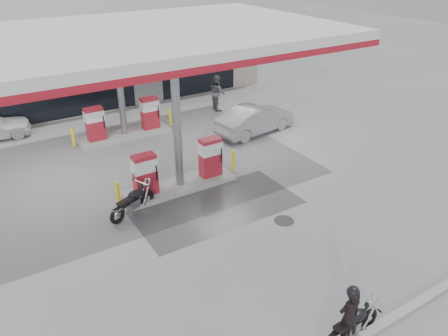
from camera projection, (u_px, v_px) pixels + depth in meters
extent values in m
plane|color=gray|center=(205.00, 211.00, 15.71)|extent=(90.00, 90.00, 0.00)
cube|color=#4C4C4F|center=(217.00, 207.00, 15.95)|extent=(6.00, 3.00, 0.00)
cylinder|color=#38383A|center=(284.00, 221.00, 15.15)|extent=(0.70, 0.70, 0.01)
cube|color=#B9B09B|center=(75.00, 63.00, 26.84)|extent=(22.00, 8.00, 4.00)
cube|color=black|center=(97.00, 89.00, 24.08)|extent=(18.00, 0.10, 2.60)
cube|color=#AA1423|center=(92.00, 51.00, 23.06)|extent=(22.00, 0.25, 1.00)
cube|color=navy|center=(207.00, 38.00, 26.33)|extent=(3.50, 0.12, 0.80)
cube|color=gray|center=(148.00, 86.00, 25.60)|extent=(1.80, 0.14, 2.20)
cube|color=silver|center=(139.00, 38.00, 17.04)|extent=(16.00, 10.00, 0.60)
cube|color=#AA1423|center=(201.00, 70.00, 13.40)|extent=(16.00, 0.12, 0.24)
cube|color=#AA1423|center=(100.00, 24.00, 20.85)|extent=(16.00, 0.12, 0.24)
cylinder|color=gray|center=(177.00, 126.00, 16.03)|extent=(0.32, 0.32, 5.00)
cylinder|color=gray|center=(120.00, 86.00, 20.54)|extent=(0.32, 0.32, 5.00)
cube|color=#9E9E99|center=(180.00, 186.00, 17.18)|extent=(4.50, 1.30, 0.18)
cube|color=maroon|center=(145.00, 175.00, 16.11)|extent=(0.85, 0.48, 1.60)
cube|color=maroon|center=(210.00, 157.00, 17.43)|extent=(0.85, 0.48, 1.60)
cube|color=silver|center=(144.00, 165.00, 15.92)|extent=(0.88, 0.52, 0.50)
cube|color=silver|center=(210.00, 148.00, 17.25)|extent=(0.88, 0.52, 0.50)
cylinder|color=yellow|center=(118.00, 193.00, 15.79)|extent=(0.14, 0.14, 0.90)
cylinder|color=yellow|center=(233.00, 160.00, 18.15)|extent=(0.14, 0.14, 0.90)
cube|color=#9E9E99|center=(125.00, 135.00, 21.69)|extent=(4.50, 1.30, 0.18)
cube|color=maroon|center=(95.00, 124.00, 20.62)|extent=(0.85, 0.48, 1.60)
cube|color=maroon|center=(150.00, 113.00, 21.94)|extent=(0.85, 0.48, 1.60)
cube|color=silver|center=(94.00, 116.00, 20.44)|extent=(0.88, 0.52, 0.50)
cube|color=silver|center=(149.00, 105.00, 21.76)|extent=(0.88, 0.52, 0.50)
cylinder|color=yellow|center=(73.00, 137.00, 20.31)|extent=(0.14, 0.14, 0.90)
cylinder|color=yellow|center=(170.00, 117.00, 22.67)|extent=(0.14, 0.14, 0.90)
torus|color=black|center=(368.00, 318.00, 10.85)|extent=(0.57, 0.15, 0.56)
cube|color=gray|center=(352.00, 327.00, 10.52)|extent=(0.38, 0.24, 0.28)
cube|color=black|center=(348.00, 327.00, 10.40)|extent=(0.85, 0.12, 0.08)
ellipsoid|color=black|center=(358.00, 315.00, 10.45)|extent=(0.54, 0.32, 0.26)
cube|color=black|center=(344.00, 325.00, 10.24)|extent=(0.52, 0.24, 0.09)
cylinder|color=silver|center=(367.00, 302.00, 10.46)|extent=(0.06, 0.72, 0.03)
sphere|color=silver|center=(370.00, 303.00, 10.56)|extent=(0.17, 0.17, 0.17)
cylinder|color=silver|center=(334.00, 335.00, 10.42)|extent=(0.85, 0.10, 0.08)
imported|color=black|center=(349.00, 317.00, 10.21)|extent=(0.64, 0.47, 1.61)
torus|color=black|center=(147.00, 198.00, 15.93)|extent=(0.63, 0.37, 0.62)
torus|color=black|center=(117.00, 216.00, 14.89)|extent=(0.63, 0.37, 0.62)
cube|color=gray|center=(133.00, 204.00, 15.40)|extent=(0.48, 0.39, 0.31)
cube|color=black|center=(130.00, 203.00, 15.24)|extent=(0.91, 0.45, 0.08)
ellipsoid|color=black|center=(136.00, 194.00, 15.36)|extent=(0.67, 0.53, 0.29)
cube|color=black|center=(125.00, 202.00, 15.01)|extent=(0.62, 0.45, 0.10)
cylinder|color=silver|center=(141.00, 183.00, 15.44)|extent=(0.34, 0.75, 0.04)
sphere|color=silver|center=(144.00, 184.00, 15.59)|extent=(0.19, 0.19, 0.19)
cylinder|color=silver|center=(120.00, 212.00, 15.15)|extent=(0.90, 0.44, 0.08)
imported|color=#57565B|center=(218.00, 92.00, 24.85)|extent=(0.96, 1.13, 2.02)
imported|color=gray|center=(255.00, 119.00, 21.93)|extent=(4.46, 2.07, 1.41)
imported|color=#152247|center=(6.00, 106.00, 23.81)|extent=(4.89, 2.44, 1.36)
imported|color=#55121D|center=(172.00, 82.00, 28.18)|extent=(4.52, 3.33, 1.14)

